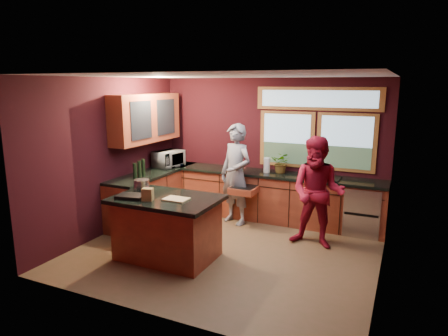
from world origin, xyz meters
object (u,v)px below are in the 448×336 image
Objects in this scene: person_red at (318,193)px; stock_pot at (142,185)px; island at (167,227)px; cutting_board at (176,199)px; person_grey at (236,174)px.

person_red reaches higher than stock_pot.
cutting_board is (0.20, -0.05, 0.48)m from island.
island is 1.94m from person_grey.
person_grey is at bearing 86.33° from cutting_board.
cutting_board is 0.78m from stock_pot.
person_grey is at bearing 166.22° from person_red.
person_red is (1.94, 1.37, 0.42)m from island.
cutting_board is 1.46× the size of stock_pot.
island is 6.46× the size of stock_pot.
stock_pot is (-2.49, -1.22, 0.14)m from person_red.
stock_pot is at bearing 164.74° from island.
person_grey is 1.05× the size of person_red.
stock_pot reaches higher than cutting_board.
person_red is at bearing 4.07° from person_grey.
person_grey is 1.69m from person_red.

